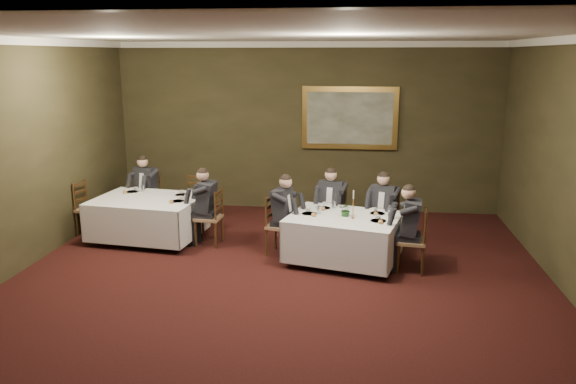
% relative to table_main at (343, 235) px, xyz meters
% --- Properties ---
extents(ground, '(10.00, 10.00, 0.00)m').
position_rel_table_main_xyz_m(ground, '(-0.90, -1.85, -0.45)').
color(ground, black).
rests_on(ground, ground).
extents(ceiling, '(8.00, 10.00, 0.10)m').
position_rel_table_main_xyz_m(ceiling, '(-0.90, -1.85, 3.05)').
color(ceiling, silver).
rests_on(ceiling, back_wall).
extents(back_wall, '(8.00, 0.10, 3.50)m').
position_rel_table_main_xyz_m(back_wall, '(-0.90, 3.15, 1.30)').
color(back_wall, '#2F2B17').
rests_on(back_wall, ground).
extents(crown_molding, '(8.00, 10.00, 0.12)m').
position_rel_table_main_xyz_m(crown_molding, '(-0.90, -1.85, 2.99)').
color(crown_molding, white).
rests_on(crown_molding, back_wall).
extents(table_main, '(1.97, 1.67, 0.67)m').
position_rel_table_main_xyz_m(table_main, '(0.00, 0.00, 0.00)').
color(table_main, '#301E0D').
rests_on(table_main, ground).
extents(table_second, '(1.99, 1.60, 0.67)m').
position_rel_table_main_xyz_m(table_second, '(-3.50, 0.70, 0.00)').
color(table_second, '#301E0D').
rests_on(table_second, ground).
extents(chair_main_backleft, '(0.54, 0.53, 1.00)m').
position_rel_table_main_xyz_m(chair_main_backleft, '(-0.23, 0.96, -0.17)').
color(chair_main_backleft, olive).
rests_on(chair_main_backleft, ground).
extents(diner_main_backleft, '(0.52, 0.57, 1.35)m').
position_rel_table_main_xyz_m(diner_main_backleft, '(-0.24, 0.95, 0.06)').
color(diner_main_backleft, black).
rests_on(diner_main_backleft, chair_main_backleft).
extents(chair_main_backright, '(0.57, 0.56, 1.00)m').
position_rel_table_main_xyz_m(chair_main_backright, '(0.66, 0.74, -0.17)').
color(chair_main_backright, olive).
rests_on(chair_main_backright, ground).
extents(diner_main_backright, '(0.55, 0.60, 1.35)m').
position_rel_table_main_xyz_m(diner_main_backright, '(0.65, 0.73, 0.06)').
color(diner_main_backright, black).
rests_on(diner_main_backright, chair_main_backright).
extents(chair_main_endleft, '(0.51, 0.53, 1.00)m').
position_rel_table_main_xyz_m(chair_main_endleft, '(-1.05, 0.26, -0.17)').
color(chair_main_endleft, olive).
rests_on(chair_main_endleft, ground).
extents(diner_main_endleft, '(0.56, 0.50, 1.35)m').
position_rel_table_main_xyz_m(diner_main_endleft, '(-1.04, 0.26, 0.06)').
color(diner_main_endleft, black).
rests_on(diner_main_endleft, chair_main_endleft).
extents(chair_main_endright, '(0.46, 0.48, 1.00)m').
position_rel_table_main_xyz_m(chair_main_endright, '(1.05, -0.26, -0.17)').
color(chair_main_endright, olive).
rests_on(chair_main_endright, ground).
extents(diner_main_endright, '(0.52, 0.45, 1.35)m').
position_rel_table_main_xyz_m(diner_main_endright, '(1.04, -0.26, 0.06)').
color(diner_main_endright, black).
rests_on(diner_main_endright, chair_main_endright).
extents(chair_sec_backleft, '(0.54, 0.53, 1.00)m').
position_rel_table_main_xyz_m(chair_sec_backleft, '(-3.89, 1.70, -0.17)').
color(chair_sec_backleft, olive).
rests_on(chair_sec_backleft, ground).
extents(diner_sec_backleft, '(0.52, 0.57, 1.35)m').
position_rel_table_main_xyz_m(diner_sec_backleft, '(-3.89, 1.69, 0.06)').
color(diner_sec_backleft, black).
rests_on(diner_sec_backleft, chair_sec_backleft).
extents(chair_sec_backright, '(0.46, 0.44, 1.00)m').
position_rel_table_main_xyz_m(chair_sec_backright, '(-2.91, 1.59, -0.17)').
color(chair_sec_backright, olive).
rests_on(chair_sec_backright, ground).
extents(chair_sec_endright, '(0.45, 0.47, 1.00)m').
position_rel_table_main_xyz_m(chair_sec_endright, '(-2.34, 0.57, -0.17)').
color(chair_sec_endright, olive).
rests_on(chair_sec_endright, ground).
extents(diner_sec_endright, '(0.51, 0.44, 1.35)m').
position_rel_table_main_xyz_m(diner_sec_endright, '(-2.36, 0.57, 0.06)').
color(diner_sec_endright, black).
rests_on(diner_sec_endright, chair_sec_endright).
extents(chair_sec_endleft, '(0.47, 0.49, 1.00)m').
position_rel_table_main_xyz_m(chair_sec_endleft, '(-4.66, 0.84, -0.17)').
color(chair_sec_endleft, olive).
rests_on(chair_sec_endleft, ground).
extents(centerpiece, '(0.24, 0.22, 0.24)m').
position_rel_table_main_xyz_m(centerpiece, '(0.03, 0.00, 0.43)').
color(centerpiece, '#2D5926').
rests_on(centerpiece, table_main).
extents(candlestick, '(0.07, 0.07, 0.46)m').
position_rel_table_main_xyz_m(candlestick, '(0.14, -0.09, 0.48)').
color(candlestick, '#C4863C').
rests_on(candlestick, table_main).
extents(place_setting_table_main, '(0.33, 0.31, 0.14)m').
position_rel_table_main_xyz_m(place_setting_table_main, '(-0.31, 0.48, 0.35)').
color(place_setting_table_main, white).
rests_on(place_setting_table_main, table_main).
extents(place_setting_table_second, '(0.33, 0.31, 0.14)m').
position_rel_table_main_xyz_m(place_setting_table_second, '(-3.90, 1.17, 0.35)').
color(place_setting_table_second, white).
rests_on(place_setting_table_second, table_second).
extents(painting, '(1.97, 0.09, 1.28)m').
position_rel_table_main_xyz_m(painting, '(0.00, 3.09, 1.52)').
color(painting, gold).
rests_on(painting, back_wall).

